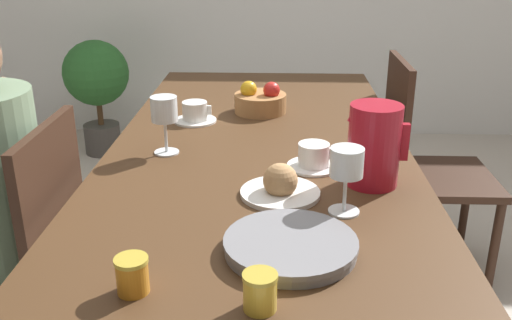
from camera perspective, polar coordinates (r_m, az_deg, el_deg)
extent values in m
cube|color=#472D19|center=(1.81, 0.35, 1.43)|extent=(0.92, 1.90, 0.03)
cylinder|color=brown|center=(2.81, -7.22, 0.75)|extent=(0.07, 0.07, 0.71)
cylinder|color=brown|center=(2.80, 9.12, 0.53)|extent=(0.07, 0.07, 0.71)
cylinder|color=#331E14|center=(1.96, -16.22, -14.89)|extent=(0.04, 0.04, 0.42)
cube|color=#331E14|center=(1.57, -19.57, -4.96)|extent=(0.03, 0.39, 0.47)
cylinder|color=#331E14|center=(2.73, 20.17, -4.51)|extent=(0.04, 0.04, 0.42)
cylinder|color=#331E14|center=(2.42, 22.69, -8.34)|extent=(0.04, 0.04, 0.42)
cylinder|color=#331E14|center=(2.64, 12.48, -4.55)|extent=(0.04, 0.04, 0.42)
cylinder|color=#331E14|center=(2.32, 14.00, -8.59)|extent=(0.04, 0.04, 0.42)
cube|color=#331E14|center=(2.42, 17.93, -1.72)|extent=(0.42, 0.42, 0.03)
cube|color=#331E14|center=(2.29, 13.88, 4.01)|extent=(0.03, 0.39, 0.47)
cylinder|color=#A31423|center=(1.49, 11.71, 1.45)|extent=(0.13, 0.13, 0.21)
cube|color=#A31423|center=(1.50, 14.64, 1.77)|extent=(0.02, 0.02, 0.10)
cone|color=#A31423|center=(1.46, 9.87, 4.66)|extent=(0.04, 0.04, 0.04)
cylinder|color=white|center=(1.73, -8.92, 0.78)|extent=(0.07, 0.07, 0.00)
cylinder|color=white|center=(1.71, -9.01, 2.36)|extent=(0.01, 0.01, 0.10)
cylinder|color=white|center=(1.69, -9.18, 5.07)|extent=(0.08, 0.08, 0.07)
cylinder|color=white|center=(1.37, 8.76, -5.08)|extent=(0.07, 0.07, 0.00)
cylinder|color=white|center=(1.35, 8.87, -3.30)|extent=(0.01, 0.01, 0.09)
cylinder|color=white|center=(1.31, 9.07, -0.21)|extent=(0.08, 0.08, 0.07)
cylinder|color=orange|center=(1.32, 9.03, -0.82)|extent=(0.06, 0.06, 0.04)
cylinder|color=white|center=(1.61, 5.74, -0.62)|extent=(0.15, 0.15, 0.01)
cylinder|color=white|center=(1.60, 5.79, 0.56)|extent=(0.09, 0.09, 0.06)
cube|color=white|center=(1.60, 7.60, 0.64)|extent=(0.01, 0.01, 0.03)
cylinder|color=white|center=(2.01, -6.10, 3.95)|extent=(0.15, 0.15, 0.01)
cylinder|color=white|center=(2.00, -6.14, 4.92)|extent=(0.09, 0.09, 0.06)
cube|color=white|center=(1.99, -4.69, 5.00)|extent=(0.01, 0.01, 0.03)
cylinder|color=gray|center=(1.19, 3.46, -8.79)|extent=(0.27, 0.27, 0.02)
cylinder|color=gray|center=(1.18, 3.48, -8.16)|extent=(0.28, 0.28, 0.01)
cylinder|color=white|center=(1.43, 2.43, -3.32)|extent=(0.20, 0.20, 0.01)
sphere|color=tan|center=(1.42, 2.45, -2.06)|extent=(0.09, 0.09, 0.09)
cylinder|color=gold|center=(1.01, 0.40, -13.02)|extent=(0.06, 0.06, 0.07)
cylinder|color=gold|center=(1.00, 0.41, -11.54)|extent=(0.06, 0.06, 0.01)
cylinder|color=#C67A1E|center=(1.08, -12.27, -11.18)|extent=(0.06, 0.06, 0.07)
cylinder|color=gold|center=(1.06, -12.40, -9.76)|extent=(0.06, 0.06, 0.01)
cylinder|color=#9E6B3D|center=(2.10, 0.43, 5.71)|extent=(0.19, 0.19, 0.07)
sphere|color=red|center=(2.07, 1.57, 6.99)|extent=(0.06, 0.06, 0.06)
sphere|color=gold|center=(2.09, -0.74, 7.10)|extent=(0.06, 0.06, 0.06)
cylinder|color=#4C4742|center=(3.89, -15.08, 2.11)|extent=(0.23, 0.23, 0.19)
cylinder|color=brown|center=(3.84, -15.34, 4.64)|extent=(0.04, 0.04, 0.16)
sphere|color=#2D6B2D|center=(3.77, -15.73, 8.38)|extent=(0.41, 0.41, 0.41)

